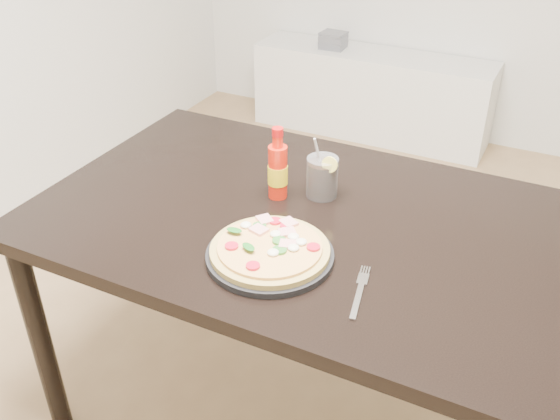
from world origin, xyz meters
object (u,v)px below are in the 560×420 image
at_px(pizza, 270,248).
at_px(fork, 360,290).
at_px(plate, 270,255).
at_px(media_console, 371,94).
at_px(hot_sauce_bottle, 278,170).
at_px(dining_table, 300,240).
at_px(cola_cup, 322,178).

height_order(pizza, fork, pizza).
xyz_separation_m(plate, media_console, (-0.53, 2.34, -0.51)).
xyz_separation_m(hot_sauce_bottle, fork, (0.35, -0.29, -0.08)).
relative_size(dining_table, hot_sauce_bottle, 6.80).
height_order(plate, fork, plate).
bearing_deg(hot_sauce_bottle, cola_cup, 29.62).
xyz_separation_m(pizza, cola_cup, (-0.01, 0.32, 0.03)).
bearing_deg(pizza, media_console, 102.80).
distance_m(pizza, fork, 0.24).
bearing_deg(media_console, plate, -77.21).
height_order(hot_sauce_bottle, fork, hot_sauce_bottle).
height_order(cola_cup, fork, cola_cup).
xyz_separation_m(dining_table, cola_cup, (0.01, 0.12, 0.14)).
relative_size(plate, pizza, 1.07).
relative_size(dining_table, fork, 7.45).
height_order(pizza, media_console, pizza).
height_order(pizza, hot_sauce_bottle, hot_sauce_bottle).
distance_m(cola_cup, media_console, 2.15).
relative_size(fork, media_console, 0.13).
relative_size(cola_cup, fork, 0.94).
relative_size(plate, cola_cup, 1.73).
relative_size(dining_table, pizza, 4.92).
bearing_deg(fork, cola_cup, 113.80).
bearing_deg(fork, hot_sauce_bottle, 129.39).
bearing_deg(plate, hot_sauce_bottle, 112.96).
bearing_deg(media_console, cola_cup, -75.41).
xyz_separation_m(pizza, fork, (0.23, -0.02, -0.02)).
bearing_deg(pizza, dining_table, 94.88).
relative_size(pizza, cola_cup, 1.61).
bearing_deg(fork, media_console, 96.92).
height_order(plate, media_console, plate).
relative_size(dining_table, media_console, 1.00).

